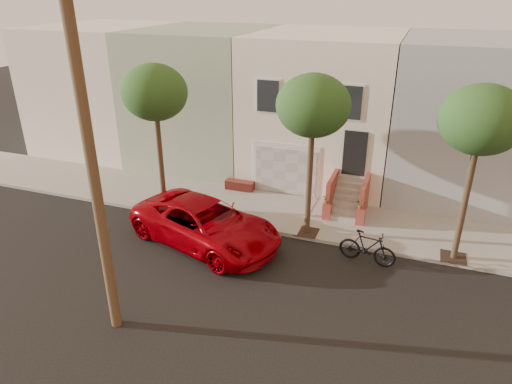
% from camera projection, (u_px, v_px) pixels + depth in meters
% --- Properties ---
extents(ground, '(90.00, 90.00, 0.00)m').
position_uv_depth(ground, '(249.00, 284.00, 15.44)').
color(ground, black).
rests_on(ground, ground).
extents(sidewalk, '(40.00, 3.70, 0.15)m').
position_uv_depth(sidewalk, '(292.00, 214.00, 19.99)').
color(sidewalk, gray).
rests_on(sidewalk, ground).
extents(house_row, '(33.10, 11.70, 7.00)m').
position_uv_depth(house_row, '(326.00, 104.00, 23.52)').
color(house_row, beige).
rests_on(house_row, sidewalk).
extents(tree_left, '(2.70, 2.57, 6.30)m').
position_uv_depth(tree_left, '(155.00, 93.00, 18.33)').
color(tree_left, '#2D2116').
rests_on(tree_left, sidewalk).
extents(tree_mid, '(2.70, 2.57, 6.30)m').
position_uv_depth(tree_mid, '(313.00, 107.00, 16.30)').
color(tree_mid, '#2D2116').
rests_on(tree_mid, sidewalk).
extents(tree_right, '(2.70, 2.57, 6.30)m').
position_uv_depth(tree_right, '(482.00, 121.00, 14.59)').
color(tree_right, '#2D2116').
rests_on(tree_right, sidewalk).
extents(pickup_truck, '(6.75, 4.56, 1.72)m').
position_uv_depth(pickup_truck, '(206.00, 223.00, 17.57)').
color(pickup_truck, '#A00009').
rests_on(pickup_truck, ground).
extents(motorcycle, '(2.13, 0.86, 1.24)m').
position_uv_depth(motorcycle, '(367.00, 247.00, 16.42)').
color(motorcycle, black).
rests_on(motorcycle, ground).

